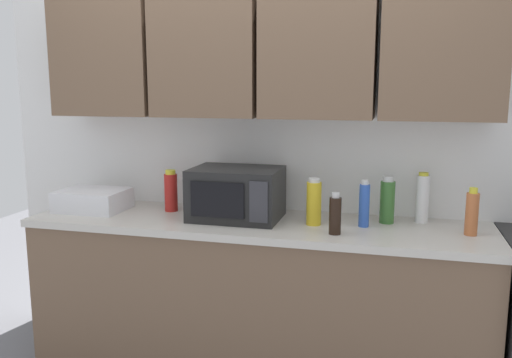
{
  "coord_description": "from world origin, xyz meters",
  "views": [
    {
      "loc": [
        0.72,
        -3.0,
        1.62
      ],
      "look_at": [
        -0.01,
        -0.25,
        1.12
      ],
      "focal_mm": 37.23,
      "sensor_mm": 36.0,
      "label": 1
    }
  ],
  "objects_px": {
    "bottle_red_sauce": "(171,191)",
    "bottle_soy_dark": "(335,215)",
    "bottle_blue_cleaner": "(364,205)",
    "bottle_white_jar": "(422,198)",
    "microwave": "(236,194)",
    "bottle_spice_jar": "(472,213)",
    "bottle_yellow_mustard": "(314,202)",
    "bottle_green_oil": "(387,201)",
    "dish_rack": "(93,200)"
  },
  "relations": [
    {
      "from": "bottle_red_sauce",
      "to": "bottle_soy_dark",
      "type": "distance_m",
      "value": 1.01
    },
    {
      "from": "bottle_blue_cleaner",
      "to": "bottle_white_jar",
      "type": "bearing_deg",
      "value": 30.13
    },
    {
      "from": "microwave",
      "to": "bottle_soy_dark",
      "type": "height_order",
      "value": "microwave"
    },
    {
      "from": "microwave",
      "to": "bottle_spice_jar",
      "type": "xyz_separation_m",
      "value": [
        1.2,
        -0.02,
        -0.03
      ]
    },
    {
      "from": "bottle_spice_jar",
      "to": "bottle_red_sauce",
      "type": "relative_size",
      "value": 0.97
    },
    {
      "from": "bottle_yellow_mustard",
      "to": "bottle_red_sauce",
      "type": "bearing_deg",
      "value": 173.36
    },
    {
      "from": "bottle_white_jar",
      "to": "bottle_yellow_mustard",
      "type": "bearing_deg",
      "value": -160.31
    },
    {
      "from": "bottle_red_sauce",
      "to": "bottle_spice_jar",
      "type": "bearing_deg",
      "value": -3.49
    },
    {
      "from": "bottle_spice_jar",
      "to": "bottle_green_oil",
      "type": "relative_size",
      "value": 0.93
    },
    {
      "from": "bottle_red_sauce",
      "to": "bottle_green_oil",
      "type": "distance_m",
      "value": 1.22
    },
    {
      "from": "microwave",
      "to": "bottle_blue_cleaner",
      "type": "height_order",
      "value": "microwave"
    },
    {
      "from": "microwave",
      "to": "bottle_red_sauce",
      "type": "distance_m",
      "value": 0.43
    },
    {
      "from": "bottle_green_oil",
      "to": "bottle_yellow_mustard",
      "type": "bearing_deg",
      "value": -159.61
    },
    {
      "from": "bottle_red_sauce",
      "to": "bottle_green_oil",
      "type": "height_order",
      "value": "bottle_green_oil"
    },
    {
      "from": "bottle_spice_jar",
      "to": "bottle_red_sauce",
      "type": "xyz_separation_m",
      "value": [
        -1.63,
        0.1,
        0.01
      ]
    },
    {
      "from": "bottle_white_jar",
      "to": "bottle_spice_jar",
      "type": "bearing_deg",
      "value": -41.4
    },
    {
      "from": "bottle_white_jar",
      "to": "bottle_soy_dark",
      "type": "distance_m",
      "value": 0.55
    },
    {
      "from": "bottle_blue_cleaner",
      "to": "bottle_soy_dark",
      "type": "xyz_separation_m",
      "value": [
        -0.13,
        -0.18,
        -0.02
      ]
    },
    {
      "from": "bottle_spice_jar",
      "to": "bottle_blue_cleaner",
      "type": "height_order",
      "value": "bottle_blue_cleaner"
    },
    {
      "from": "bottle_soy_dark",
      "to": "bottle_green_oil",
      "type": "height_order",
      "value": "bottle_green_oil"
    },
    {
      "from": "bottle_soy_dark",
      "to": "bottle_green_oil",
      "type": "xyz_separation_m",
      "value": [
        0.24,
        0.29,
        0.02
      ]
    },
    {
      "from": "bottle_yellow_mustard",
      "to": "bottle_red_sauce",
      "type": "xyz_separation_m",
      "value": [
        -0.85,
        0.1,
        -0.0
      ]
    },
    {
      "from": "microwave",
      "to": "bottle_green_oil",
      "type": "height_order",
      "value": "microwave"
    },
    {
      "from": "bottle_white_jar",
      "to": "bottle_spice_jar",
      "type": "xyz_separation_m",
      "value": [
        0.22,
        -0.2,
        -0.02
      ]
    },
    {
      "from": "dish_rack",
      "to": "bottle_white_jar",
      "type": "relative_size",
      "value": 1.41
    },
    {
      "from": "bottle_spice_jar",
      "to": "bottle_red_sauce",
      "type": "bearing_deg",
      "value": 176.51
    },
    {
      "from": "bottle_soy_dark",
      "to": "bottle_blue_cleaner",
      "type": "bearing_deg",
      "value": 54.66
    },
    {
      "from": "bottle_red_sauce",
      "to": "bottle_soy_dark",
      "type": "height_order",
      "value": "bottle_red_sauce"
    },
    {
      "from": "bottle_spice_jar",
      "to": "bottle_yellow_mustard",
      "type": "bearing_deg",
      "value": -180.0
    },
    {
      "from": "bottle_yellow_mustard",
      "to": "bottle_soy_dark",
      "type": "xyz_separation_m",
      "value": [
        0.13,
        -0.15,
        -0.02
      ]
    },
    {
      "from": "bottle_white_jar",
      "to": "bottle_green_oil",
      "type": "relative_size",
      "value": 1.07
    },
    {
      "from": "bottle_white_jar",
      "to": "bottle_red_sauce",
      "type": "distance_m",
      "value": 1.41
    },
    {
      "from": "bottle_yellow_mustard",
      "to": "bottle_soy_dark",
      "type": "bearing_deg",
      "value": -50.11
    },
    {
      "from": "dish_rack",
      "to": "bottle_blue_cleaner",
      "type": "distance_m",
      "value": 1.56
    },
    {
      "from": "bottle_white_jar",
      "to": "bottle_spice_jar",
      "type": "height_order",
      "value": "bottle_white_jar"
    },
    {
      "from": "bottle_white_jar",
      "to": "bottle_soy_dark",
      "type": "relative_size",
      "value": 1.3
    },
    {
      "from": "bottle_yellow_mustard",
      "to": "bottle_spice_jar",
      "type": "xyz_separation_m",
      "value": [
        0.77,
        0.0,
        -0.01
      ]
    },
    {
      "from": "dish_rack",
      "to": "bottle_white_jar",
      "type": "height_order",
      "value": "bottle_white_jar"
    },
    {
      "from": "bottle_yellow_mustard",
      "to": "bottle_red_sauce",
      "type": "height_order",
      "value": "bottle_yellow_mustard"
    },
    {
      "from": "bottle_white_jar",
      "to": "bottle_yellow_mustard",
      "type": "height_order",
      "value": "bottle_white_jar"
    },
    {
      "from": "bottle_white_jar",
      "to": "bottle_spice_jar",
      "type": "relative_size",
      "value": 1.15
    },
    {
      "from": "dish_rack",
      "to": "bottle_yellow_mustard",
      "type": "height_order",
      "value": "bottle_yellow_mustard"
    },
    {
      "from": "bottle_red_sauce",
      "to": "bottle_blue_cleaner",
      "type": "bearing_deg",
      "value": -3.74
    },
    {
      "from": "bottle_red_sauce",
      "to": "bottle_soy_dark",
      "type": "xyz_separation_m",
      "value": [
        0.98,
        -0.25,
        -0.02
      ]
    },
    {
      "from": "bottle_white_jar",
      "to": "bottle_green_oil",
      "type": "distance_m",
      "value": 0.19
    },
    {
      "from": "dish_rack",
      "to": "bottle_red_sauce",
      "type": "bearing_deg",
      "value": 11.84
    },
    {
      "from": "bottle_yellow_mustard",
      "to": "bottle_spice_jar",
      "type": "relative_size",
      "value": 1.06
    },
    {
      "from": "bottle_soy_dark",
      "to": "microwave",
      "type": "bearing_deg",
      "value": 162.42
    },
    {
      "from": "bottle_green_oil",
      "to": "bottle_soy_dark",
      "type": "bearing_deg",
      "value": -129.63
    },
    {
      "from": "dish_rack",
      "to": "bottle_yellow_mustard",
      "type": "xyz_separation_m",
      "value": [
        1.31,
        -0.0,
        0.06
      ]
    }
  ]
}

